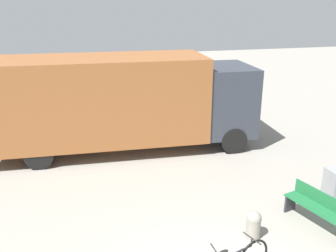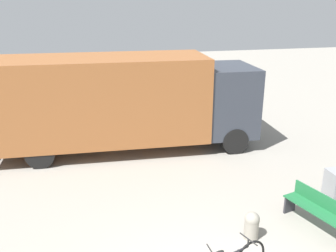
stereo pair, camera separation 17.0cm
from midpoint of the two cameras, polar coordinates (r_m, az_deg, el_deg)
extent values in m
cube|color=#99592D|center=(12.33, -10.88, 4.01)|extent=(6.97, 2.68, 2.71)
cube|color=#333842|center=(13.11, 8.23, 4.14)|extent=(1.79, 2.36, 2.30)
cylinder|color=black|center=(14.37, 6.66, 0.75)|extent=(0.88, 0.32, 0.87)
cylinder|color=black|center=(12.55, 9.53, -2.14)|extent=(0.88, 0.32, 0.87)
cylinder|color=black|center=(13.83, -18.45, -0.88)|extent=(0.88, 0.32, 0.87)
cylinder|color=black|center=(11.92, -19.49, -4.18)|extent=(0.88, 0.32, 0.87)
cube|color=#1E6638|center=(9.10, 21.45, -11.72)|extent=(0.83, 1.73, 0.04)
cube|color=#1E6638|center=(9.15, 22.32, -10.51)|extent=(0.48, 1.63, 0.35)
cube|color=#2D2D33|center=(9.65, 17.65, -11.05)|extent=(0.34, 0.14, 0.44)
cylinder|color=black|center=(6.74, 6.57, -18.46)|extent=(0.05, 0.44, 0.02)
ellipsoid|color=black|center=(6.76, 7.65, -18.54)|extent=(0.24, 0.16, 0.05)
cylinder|color=black|center=(7.19, 11.93, -16.90)|extent=(0.03, 0.03, 0.16)
cylinder|color=black|center=(7.14, 11.98, -16.39)|extent=(0.17, 0.42, 0.02)
cylinder|color=gray|center=(8.48, 12.28, -14.93)|extent=(0.30, 0.30, 0.47)
sphere|color=gray|center=(8.35, 12.40, -13.59)|extent=(0.32, 0.32, 0.32)
camera|label=1|loc=(0.08, -90.49, -0.17)|focal=40.00mm
camera|label=2|loc=(0.08, 89.51, 0.17)|focal=40.00mm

